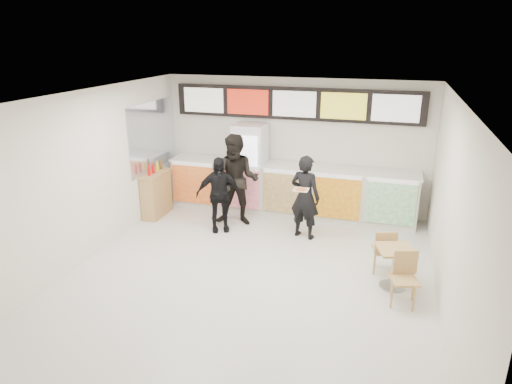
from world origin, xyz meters
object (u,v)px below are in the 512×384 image
at_px(drinks_fridge, 250,168).
at_px(customer_mid, 219,194).
at_px(condiment_ledge, 156,194).
at_px(service_counter, 289,190).
at_px(customer_main, 305,197).
at_px(cafe_table, 394,260).
at_px(customer_left, 237,180).

relative_size(drinks_fridge, customer_mid, 1.27).
bearing_deg(drinks_fridge, condiment_ledge, -152.42).
bearing_deg(service_counter, drinks_fridge, 179.01).
bearing_deg(service_counter, customer_mid, -131.31).
bearing_deg(customer_main, condiment_ledge, 12.76).
height_order(drinks_fridge, condiment_ledge, drinks_fridge).
bearing_deg(drinks_fridge, cafe_table, -39.38).
bearing_deg(customer_left, drinks_fridge, 82.45).
distance_m(customer_main, cafe_table, 2.34).
height_order(service_counter, condiment_ledge, condiment_ledge).
distance_m(customer_left, cafe_table, 3.74).
distance_m(service_counter, cafe_table, 3.53).
distance_m(customer_mid, condiment_ledge, 1.70).
bearing_deg(customer_main, customer_left, 6.28).
bearing_deg(condiment_ledge, cafe_table, -18.19).
distance_m(customer_mid, cafe_table, 3.75).
height_order(customer_left, condiment_ledge, customer_left).
xyz_separation_m(drinks_fridge, condiment_ledge, (-1.88, -0.98, -0.49)).
bearing_deg(customer_mid, service_counter, 21.15).
height_order(drinks_fridge, cafe_table, drinks_fridge).
bearing_deg(customer_main, service_counter, -47.78).
xyz_separation_m(service_counter, cafe_table, (2.32, -2.66, -0.10)).
xyz_separation_m(service_counter, drinks_fridge, (-0.93, 0.02, 0.43)).
xyz_separation_m(drinks_fridge, cafe_table, (3.26, -2.67, -0.53)).
bearing_deg(customer_main, drinks_fridge, -21.93).
bearing_deg(customer_mid, drinks_fridge, 52.27).
height_order(drinks_fridge, customer_main, drinks_fridge).
bearing_deg(customer_mid, customer_main, -21.26).
distance_m(drinks_fridge, cafe_table, 4.25).
distance_m(customer_left, condiment_ledge, 1.94).
xyz_separation_m(customer_mid, cafe_table, (3.50, -1.32, -0.31)).
bearing_deg(cafe_table, customer_left, 134.01).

